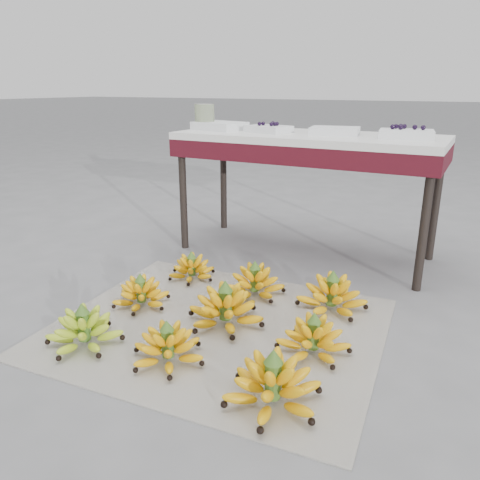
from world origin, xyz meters
The scene contains 17 objects.
ground centered at (0.00, 0.00, 0.00)m, with size 60.00×60.00×0.00m, color slate.
newspaper_mat centered at (0.04, -0.07, 0.00)m, with size 1.25×1.05×0.01m, color white.
bunch_front_left centered at (-0.33, -0.42, 0.06)m, with size 0.31×0.31×0.17m.
bunch_front_center centered at (0.01, -0.36, 0.06)m, with size 0.27×0.27×0.16m.
bunch_front_right centered at (0.42, -0.40, 0.07)m, with size 0.40×0.40×0.18m.
bunch_mid_left centered at (-0.35, -0.06, 0.06)m, with size 0.28×0.28×0.15m.
bunch_mid_center centered at (0.05, -0.04, 0.07)m, with size 0.33×0.33×0.19m.
bunch_mid_right centered at (0.43, -0.08, 0.06)m, with size 0.27×0.27×0.16m.
bunch_back_left centered at (-0.33, 0.29, 0.05)m, with size 0.30×0.30×0.14m.
bunch_back_center centered at (0.03, 0.27, 0.06)m, with size 0.30×0.30×0.16m.
bunch_back_right centered at (0.39, 0.28, 0.07)m, with size 0.33×0.33×0.18m.
vendor_table centered at (0.03, 0.91, 0.60)m, with size 1.40×0.56×0.67m.
tray_far_left centered at (-0.50, 0.89, 0.69)m, with size 0.31×0.25×0.04m.
tray_left centered at (-0.19, 0.88, 0.69)m, with size 0.26×0.21×0.06m.
tray_right centered at (0.17, 0.92, 0.69)m, with size 0.27×0.21×0.04m.
tray_far_right centered at (0.52, 0.92, 0.69)m, with size 0.28×0.22×0.06m.
glass_jar centered at (-0.59, 0.87, 0.74)m, with size 0.11×0.11×0.14m, color beige.
Camera 1 is at (0.88, -1.49, 0.92)m, focal length 35.00 mm.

